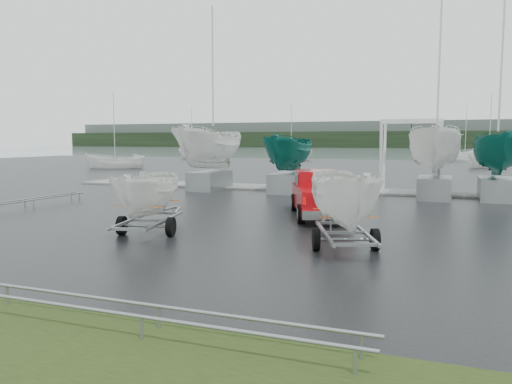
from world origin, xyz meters
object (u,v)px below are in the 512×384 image
object	(u,v)px
trailer_hitched	(346,150)
boat_hoist	(411,146)
trailer_parked	(147,157)
pickup_truck	(318,193)

from	to	relation	value
trailer_hitched	boat_hoist	world-z (taller)	trailer_hitched
boat_hoist	trailer_parked	bearing A→B (deg)	-113.94
trailer_hitched	trailer_parked	distance (m)	6.21
pickup_truck	boat_hoist	distance (m)	10.26
boat_hoist	trailer_hitched	bearing A→B (deg)	-92.60
pickup_truck	trailer_parked	world-z (taller)	trailer_parked
trailer_hitched	trailer_parked	world-z (taller)	trailer_hitched
pickup_truck	trailer_parked	distance (m)	7.28
pickup_truck	boat_hoist	xyz separation A→B (m)	(2.83, 9.71, 1.76)
trailer_hitched	boat_hoist	xyz separation A→B (m)	(0.70, 15.41, -0.05)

